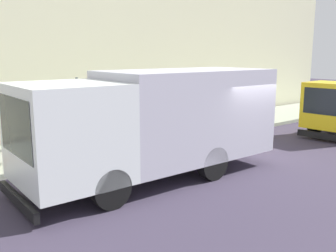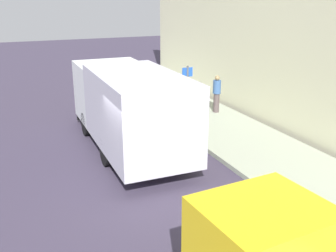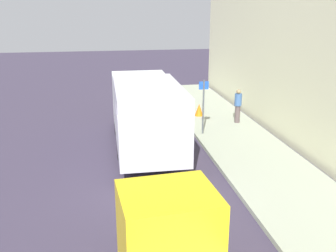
# 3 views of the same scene
# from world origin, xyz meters

# --- Properties ---
(ground) EXTENTS (80.00, 80.00, 0.00)m
(ground) POSITION_xyz_m (0.00, 0.00, 0.00)
(ground) COLOR #393144
(sidewalk) EXTENTS (3.48, 30.00, 0.16)m
(sidewalk) POSITION_xyz_m (4.74, 0.00, 0.08)
(sidewalk) COLOR #9AA18D
(sidewalk) RESTS_ON ground
(large_utility_truck) EXTENTS (2.55, 7.35, 2.93)m
(large_utility_truck) POSITION_xyz_m (0.61, 2.88, 1.64)
(large_utility_truck) COLOR white
(large_utility_truck) RESTS_ON ground
(pedestrian_walking) EXTENTS (0.42, 0.42, 1.70)m
(pedestrian_walking) POSITION_xyz_m (5.53, 5.24, 1.06)
(pedestrian_walking) COLOR #4F4243
(pedestrian_walking) RESTS_ON sidewalk
(traffic_cone_orange) EXTENTS (0.45, 0.45, 0.65)m
(traffic_cone_orange) POSITION_xyz_m (3.93, 6.77, 0.48)
(traffic_cone_orange) COLOR orange
(traffic_cone_orange) RESTS_ON sidewalk
(street_sign_post) EXTENTS (0.44, 0.08, 2.51)m
(street_sign_post) POSITION_xyz_m (3.36, 3.83, 1.64)
(street_sign_post) COLOR #4C5156
(street_sign_post) RESTS_ON sidewalk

